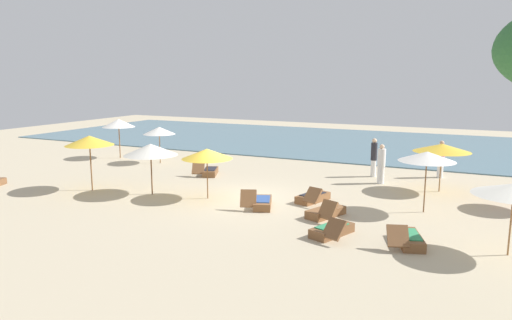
% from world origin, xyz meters
% --- Properties ---
extents(ground_plane, '(60.00, 60.00, 0.00)m').
position_xyz_m(ground_plane, '(0.00, 0.00, 0.00)').
color(ground_plane, '#BCAD8E').
extents(ocean_water, '(48.00, 16.00, 0.06)m').
position_xyz_m(ocean_water, '(0.00, 17.00, 0.03)').
color(ocean_water, slate).
rests_on(ocean_water, ground_plane).
extents(umbrella_0, '(1.85, 1.85, 2.27)m').
position_xyz_m(umbrella_0, '(-10.51, 5.20, 2.03)').
color(umbrella_0, brown).
rests_on(umbrella_0, ground_plane).
extents(umbrella_1, '(2.15, 2.15, 2.06)m').
position_xyz_m(umbrella_1, '(-3.48, -0.90, 1.82)').
color(umbrella_1, brown).
rests_on(umbrella_1, ground_plane).
extents(umbrella_2, '(1.93, 1.93, 2.15)m').
position_xyz_m(umbrella_2, '(6.69, 1.13, 1.98)').
color(umbrella_2, brown).
rests_on(umbrella_2, ground_plane).
extents(umbrella_3, '(1.97, 1.97, 2.30)m').
position_xyz_m(umbrella_3, '(-6.17, -1.43, 2.09)').
color(umbrella_3, brown).
rests_on(umbrella_3, ground_plane).
extents(umbrella_4, '(1.96, 1.96, 1.96)m').
position_xyz_m(umbrella_4, '(-1.11, -0.51, 1.76)').
color(umbrella_4, brown).
rests_on(umbrella_4, ground_plane).
extents(umbrella_6, '(2.28, 2.28, 1.99)m').
position_xyz_m(umbrella_6, '(6.93, 4.57, 1.82)').
color(umbrella_6, olive).
rests_on(umbrella_6, ground_plane).
extents(umbrella_7, '(1.74, 1.74, 1.98)m').
position_xyz_m(umbrella_7, '(-7.43, 4.90, 1.78)').
color(umbrella_7, olive).
rests_on(umbrella_7, ground_plane).
extents(lounger_0, '(1.15, 1.79, 0.69)m').
position_xyz_m(lounger_0, '(4.51, -2.66, 0.18)').
color(lounger_0, brown).
rests_on(lounger_0, ground_plane).
extents(lounger_1, '(1.15, 1.74, 0.74)m').
position_xyz_m(lounger_1, '(1.30, -0.74, 0.18)').
color(lounger_1, brown).
rests_on(lounger_1, ground_plane).
extents(lounger_2, '(1.07, 1.80, 0.68)m').
position_xyz_m(lounger_2, '(2.75, 0.77, 0.18)').
color(lounger_2, brown).
rests_on(lounger_2, ground_plane).
extents(lounger_4, '(1.21, 1.78, 0.69)m').
position_xyz_m(lounger_4, '(-3.35, 3.32, 0.18)').
color(lounger_4, brown).
rests_on(lounger_4, ground_plane).
extents(lounger_5, '(1.16, 1.75, 0.73)m').
position_xyz_m(lounger_5, '(3.78, -0.90, 0.17)').
color(lounger_5, brown).
rests_on(lounger_5, ground_plane).
extents(lounger_6, '(1.10, 1.79, 0.69)m').
position_xyz_m(lounger_6, '(6.68, -2.48, 0.18)').
color(lounger_6, brown).
rests_on(lounger_6, ground_plane).
extents(person_0, '(0.36, 0.36, 1.83)m').
position_xyz_m(person_0, '(3.85, 6.35, 0.94)').
color(person_0, white).
rests_on(person_0, ground_plane).
extents(person_1, '(0.42, 0.42, 1.76)m').
position_xyz_m(person_1, '(4.45, 5.02, 0.89)').
color(person_1, white).
rests_on(person_1, ground_plane).
extents(person_2, '(0.44, 0.44, 1.74)m').
position_xyz_m(person_2, '(6.72, 7.49, 0.88)').
color(person_2, white).
rests_on(person_2, ground_plane).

